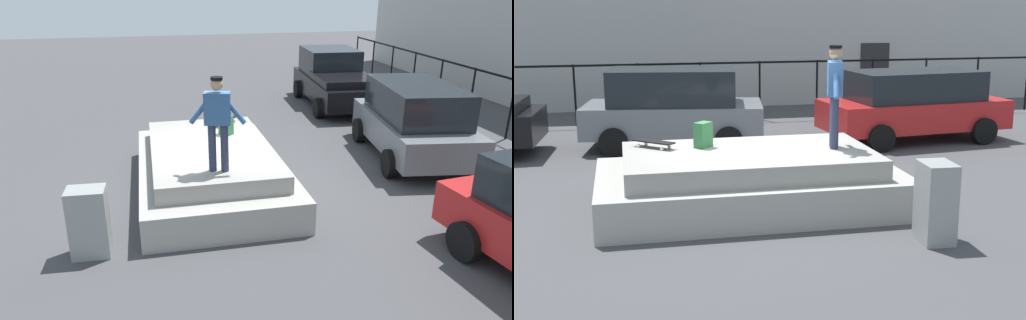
{
  "view_description": "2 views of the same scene",
  "coord_description": "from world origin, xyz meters",
  "views": [
    {
      "loc": [
        9.38,
        -1.44,
        4.22
      ],
      "look_at": [
        0.17,
        0.64,
        0.68
      ],
      "focal_mm": 34.22,
      "sensor_mm": 36.0,
      "label": 1
    },
    {
      "loc": [
        -2.2,
        -11.06,
        3.34
      ],
      "look_at": [
        0.41,
        0.86,
        0.51
      ],
      "focal_mm": 47.99,
      "sensor_mm": 36.0,
      "label": 2
    }
  ],
  "objects": [
    {
      "name": "backpack",
      "position": [
        -0.88,
        0.2,
        1.16
      ],
      "size": [
        0.34,
        0.34,
        0.43
      ],
      "primitive_type": "cube",
      "rotation": [
        0.0,
        0.0,
        3.91
      ],
      "color": "#33723F",
      "rests_on": "concrete_ledge"
    },
    {
      "name": "car_black_pickup_near",
      "position": [
        -6.49,
        4.94,
        0.92
      ],
      "size": [
        4.79,
        2.43,
        1.87
      ],
      "color": "black",
      "rests_on": "ground_plane"
    },
    {
      "name": "skateboarder",
      "position": [
        1.26,
        -0.29,
        1.94
      ],
      "size": [
        0.34,
        1.0,
        1.7
      ],
      "color": "#2D334C",
      "rests_on": "concrete_ledge"
    },
    {
      "name": "ground_plane",
      "position": [
        0.0,
        0.0,
        0.0
      ],
      "size": [
        60.0,
        60.0,
        0.0
      ],
      "primitive_type": "plane",
      "color": "#424244"
    },
    {
      "name": "concrete_ledge",
      "position": [
        -0.19,
        -0.25,
        0.43
      ],
      "size": [
        4.96,
        2.95,
        0.95
      ],
      "color": "#9E9B93",
      "rests_on": "ground_plane"
    },
    {
      "name": "skateboard",
      "position": [
        -1.7,
        0.32,
        1.05
      ],
      "size": [
        0.71,
        0.67,
        0.12
      ],
      "color": "black",
      "rests_on": "concrete_ledge"
    },
    {
      "name": "car_grey_hatchback_mid",
      "position": [
        -1.01,
        4.88,
        0.96
      ],
      "size": [
        4.34,
        2.61,
        1.84
      ],
      "color": "slate",
      "rests_on": "ground_plane"
    },
    {
      "name": "utility_box",
      "position": [
        2.07,
        -2.51,
        0.58
      ],
      "size": [
        0.47,
        0.62,
        1.15
      ],
      "primitive_type": "cube",
      "rotation": [
        0.0,
        0.0,
        -0.05
      ],
      "color": "gray",
      "rests_on": "ground_plane"
    }
  ]
}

